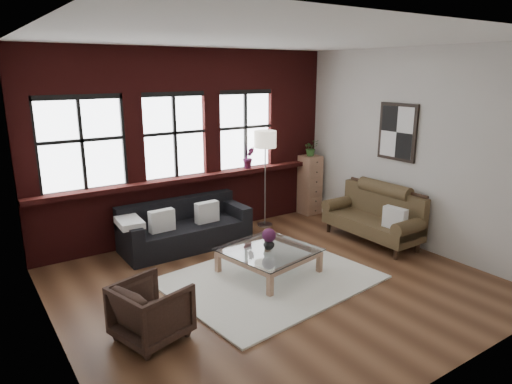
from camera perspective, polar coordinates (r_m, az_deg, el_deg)
floor at (r=6.40m, az=2.32°, el=-11.29°), size 5.50×5.50×0.00m
ceiling at (r=5.76m, az=2.67°, el=18.62°), size 5.50×5.50×0.00m
wall_back at (r=7.99m, az=-8.31°, el=5.93°), size 5.50×0.00×5.50m
wall_front at (r=4.21m, az=23.21°, el=-3.26°), size 5.50×0.00×5.50m
wall_left at (r=4.82m, az=-24.83°, el=-1.23°), size 0.00×5.00×5.00m
wall_right at (r=7.81m, az=18.99°, el=5.06°), size 0.00×5.00×5.00m
brick_backwall at (r=7.94m, az=-8.12°, el=5.87°), size 5.50×0.12×3.20m
sill_ledge at (r=7.96m, az=-7.69°, el=1.81°), size 5.50×0.30×0.08m
window_left at (r=7.33m, az=-20.98°, el=5.48°), size 1.38×0.10×1.50m
window_mid at (r=7.80m, az=-10.18°, el=6.74°), size 1.38×0.10×1.50m
window_right at (r=8.46m, az=-1.44°, el=7.59°), size 1.38×0.10×1.50m
wall_poster at (r=7.93m, az=17.28°, el=7.17°), size 0.05×0.74×0.94m
shag_rug at (r=6.48m, az=1.78°, el=-10.81°), size 2.92×2.41×0.03m
dark_sofa at (r=7.58m, az=-8.79°, el=-4.12°), size 2.09×0.84×0.75m
pillow_a at (r=7.27m, az=-11.69°, el=-3.52°), size 0.41×0.16×0.34m
pillow_b at (r=7.58m, az=-6.15°, el=-2.51°), size 0.41×0.16×0.34m
vintage_settee at (r=7.94m, az=14.29°, el=-2.83°), size 0.78×1.76×0.94m
pillow_settee at (r=7.52m, az=16.98°, el=-3.13°), size 0.18×0.39×0.34m
armchair at (r=5.20m, az=-12.94°, el=-14.29°), size 0.87×0.86×0.65m
coffee_table at (r=6.61m, az=1.60°, el=-8.67°), size 1.34×1.34×0.39m
vase at (r=6.50m, az=1.62°, el=-6.45°), size 0.18×0.18×0.17m
flowers at (r=6.46m, az=1.63°, el=-5.43°), size 0.20×0.20×0.20m
drawer_chest at (r=9.28m, az=6.73°, el=0.89°), size 0.37×0.37×1.19m
potted_plant_top at (r=9.13m, az=6.88°, el=5.50°), size 0.33×0.30×0.32m
floor_lamp at (r=8.38m, az=1.14°, el=2.09°), size 0.40×0.40×1.94m
sill_plant at (r=8.43m, az=-0.91°, el=4.32°), size 0.25×0.22×0.40m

